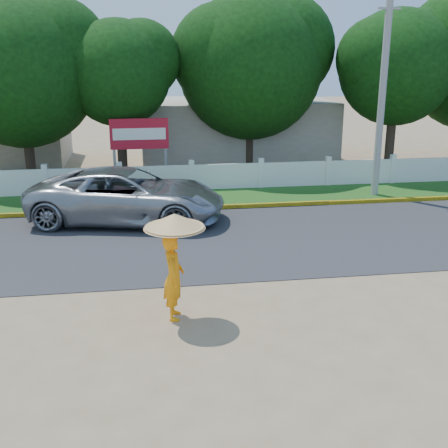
% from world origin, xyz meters
% --- Properties ---
extents(ground, '(120.00, 120.00, 0.00)m').
position_xyz_m(ground, '(0.00, 0.00, 0.00)').
color(ground, '#9E8460').
rests_on(ground, ground).
extents(road, '(60.00, 7.00, 0.02)m').
position_xyz_m(road, '(0.00, 4.50, 0.01)').
color(road, '#38383A').
rests_on(road, ground).
extents(grass_verge, '(60.00, 3.50, 0.03)m').
position_xyz_m(grass_verge, '(0.00, 9.75, 0.01)').
color(grass_verge, '#2D601E').
rests_on(grass_verge, ground).
extents(curb, '(40.00, 0.18, 0.16)m').
position_xyz_m(curb, '(0.00, 8.05, 0.08)').
color(curb, yellow).
rests_on(curb, ground).
extents(fence, '(40.00, 0.10, 1.10)m').
position_xyz_m(fence, '(0.00, 11.20, 0.55)').
color(fence, silver).
rests_on(fence, ground).
extents(building_near, '(10.00, 6.00, 3.20)m').
position_xyz_m(building_near, '(3.00, 18.00, 1.60)').
color(building_near, '#B7AD99').
rests_on(building_near, ground).
extents(utility_pole, '(0.28, 0.28, 8.03)m').
position_xyz_m(utility_pole, '(7.38, 9.27, 4.01)').
color(utility_pole, gray).
rests_on(utility_pole, ground).
extents(vehicle, '(7.18, 4.45, 1.85)m').
position_xyz_m(vehicle, '(-2.62, 6.98, 0.93)').
color(vehicle, '#999CA0').
rests_on(vehicle, ground).
extents(monk_with_parasol, '(1.32, 1.32, 2.41)m').
position_xyz_m(monk_with_parasol, '(-1.49, -0.65, 1.57)').
color(monk_with_parasol, orange).
rests_on(monk_with_parasol, ground).
extents(billboard, '(2.50, 0.13, 2.95)m').
position_xyz_m(billboard, '(-2.12, 12.30, 2.14)').
color(billboard, gray).
rests_on(billboard, ground).
extents(tree_row, '(39.53, 8.24, 9.01)m').
position_xyz_m(tree_row, '(4.47, 14.14, 4.86)').
color(tree_row, '#473828').
rests_on(tree_row, ground).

